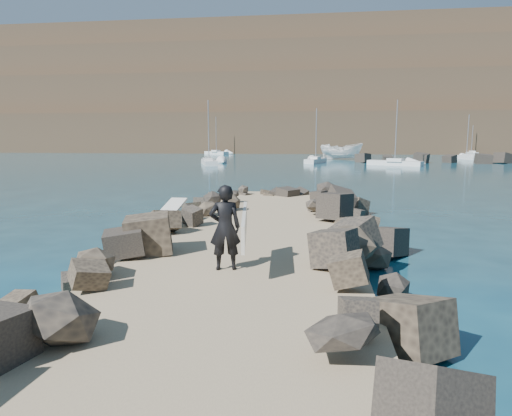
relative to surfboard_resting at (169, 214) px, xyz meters
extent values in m
plane|color=#0F384C|center=(3.19, -0.29, -1.04)|extent=(800.00, 800.00, 0.00)
cube|color=#8C7759|center=(3.19, -2.29, -0.74)|extent=(6.00, 26.00, 0.60)
cube|color=black|center=(0.29, -1.79, -0.54)|extent=(2.60, 22.00, 1.00)
cube|color=#272421|center=(6.09, -1.79, -0.54)|extent=(2.60, 22.00, 1.00)
cube|color=#2D4919|center=(13.19, 159.71, 14.96)|extent=(360.00, 140.00, 32.00)
cube|color=white|center=(0.00, 0.00, 0.00)|extent=(0.62, 2.40, 0.08)
imported|color=white|center=(9.17, 64.95, 0.35)|extent=(7.50, 3.72, 2.77)
imported|color=black|center=(2.95, -4.91, 0.55)|extent=(0.82, 0.63, 1.99)
cube|color=beige|center=(3.40, -4.91, 0.61)|extent=(0.40, 2.45, 0.77)
cube|color=silver|center=(-9.64, 46.34, -0.79)|extent=(3.87, 7.48, 0.80)
cylinder|color=gray|center=(-9.64, 46.34, 3.60)|extent=(0.12, 0.12, 8.08)
cube|color=silver|center=(-9.64, 45.50, -0.29)|extent=(1.77, 2.32, 0.44)
cube|color=silver|center=(15.34, 47.81, -0.79)|extent=(7.07, 4.96, 0.80)
cylinder|color=gray|center=(15.34, 47.81, 3.54)|extent=(0.12, 0.12, 7.95)
cube|color=silver|center=(15.34, 47.38, -0.29)|extent=(2.33, 2.01, 0.44)
cube|color=silver|center=(-17.35, 85.76, -0.79)|extent=(6.36, 5.68, 0.80)
cylinder|color=gray|center=(-17.35, 85.76, 3.41)|extent=(0.12, 0.12, 7.70)
cube|color=silver|center=(-17.35, 85.22, -0.29)|extent=(2.22, 2.12, 0.44)
cube|color=silver|center=(30.50, 67.73, -0.79)|extent=(2.93, 6.49, 0.80)
cylinder|color=gray|center=(30.50, 67.73, 3.05)|extent=(0.12, 0.12, 6.98)
cube|color=silver|center=(30.50, 66.99, -0.29)|extent=(1.42, 1.97, 0.44)
cube|color=silver|center=(4.86, 52.62, -0.79)|extent=(3.32, 6.75, 0.80)
cylinder|color=gray|center=(4.86, 52.62, 3.20)|extent=(0.12, 0.12, 7.28)
cube|color=silver|center=(4.86, 51.87, -0.29)|extent=(1.55, 2.08, 0.44)
cube|color=silver|center=(37.72, 88.15, -0.79)|extent=(1.36, 5.23, 0.80)
cylinder|color=gray|center=(37.72, 88.15, 2.41)|extent=(0.12, 0.12, 5.71)
cube|color=silver|center=(37.72, 87.53, -0.29)|extent=(0.89, 1.49, 0.44)
cube|color=white|center=(-36.81, 151.71, 32.96)|extent=(10.00, 8.00, 4.00)
cube|color=white|center=(3.19, 164.71, 32.71)|extent=(8.00, 6.00, 3.50)
cube|color=white|center=(38.19, 147.71, 32.96)|extent=(12.00, 7.00, 4.00)
camera|label=1|loc=(5.02, -15.02, 2.59)|focal=32.00mm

